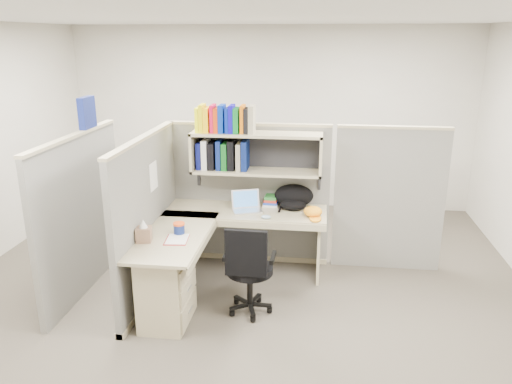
# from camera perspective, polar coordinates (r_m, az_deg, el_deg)

# --- Properties ---
(ground) EXTENTS (6.00, 6.00, 0.00)m
(ground) POSITION_cam_1_polar(r_m,az_deg,el_deg) (5.20, -2.08, -11.80)
(ground) COLOR #39332C
(ground) RESTS_ON ground
(room_shell) EXTENTS (6.00, 6.00, 6.00)m
(room_shell) POSITION_cam_1_polar(r_m,az_deg,el_deg) (4.63, -2.30, 5.97)
(room_shell) COLOR #B2ACA1
(room_shell) RESTS_ON ground
(cubicle) EXTENTS (3.79, 1.84, 1.95)m
(cubicle) POSITION_cam_1_polar(r_m,az_deg,el_deg) (5.31, -5.29, -0.52)
(cubicle) COLOR slate
(cubicle) RESTS_ON ground
(desk) EXTENTS (1.74, 1.75, 0.73)m
(desk) POSITION_cam_1_polar(r_m,az_deg,el_deg) (4.83, -7.53, -8.50)
(desk) COLOR gray
(desk) RESTS_ON ground
(laptop) EXTENTS (0.39, 0.39, 0.22)m
(laptop) POSITION_cam_1_polar(r_m,az_deg,el_deg) (5.35, -1.01, -1.10)
(laptop) COLOR silver
(laptop) RESTS_ON desk
(backpack) EXTENTS (0.51, 0.45, 0.25)m
(backpack) POSITION_cam_1_polar(r_m,az_deg,el_deg) (5.46, 4.32, -0.58)
(backpack) COLOR black
(backpack) RESTS_ON desk
(orange_cap) EXTENTS (0.25, 0.27, 0.11)m
(orange_cap) POSITION_cam_1_polar(r_m,az_deg,el_deg) (5.25, 6.52, -2.22)
(orange_cap) COLOR orange
(orange_cap) RESTS_ON desk
(snack_canister) EXTENTS (0.11, 0.11, 0.11)m
(snack_canister) POSITION_cam_1_polar(r_m,az_deg,el_deg) (4.82, -8.78, -4.09)
(snack_canister) COLOR navy
(snack_canister) RESTS_ON desk
(tissue_box) EXTENTS (0.16, 0.16, 0.21)m
(tissue_box) POSITION_cam_1_polar(r_m,az_deg,el_deg) (4.69, -12.72, -4.30)
(tissue_box) COLOR #8C684F
(tissue_box) RESTS_ON desk
(mouse) EXTENTS (0.10, 0.07, 0.04)m
(mouse) POSITION_cam_1_polar(r_m,az_deg,el_deg) (5.16, 1.15, -2.87)
(mouse) COLOR #97BAD7
(mouse) RESTS_ON desk
(paper_cup) EXTENTS (0.07, 0.07, 0.09)m
(paper_cup) POSITION_cam_1_polar(r_m,az_deg,el_deg) (5.60, -1.40, -0.95)
(paper_cup) COLOR white
(paper_cup) RESTS_ON desk
(book_stack) EXTENTS (0.17, 0.23, 0.11)m
(book_stack) POSITION_cam_1_polar(r_m,az_deg,el_deg) (5.58, 1.76, -0.93)
(book_stack) COLOR gray
(book_stack) RESTS_ON desk
(loose_paper) EXTENTS (0.22, 0.27, 0.00)m
(loose_paper) POSITION_cam_1_polar(r_m,az_deg,el_deg) (4.72, -8.99, -5.32)
(loose_paper) COLOR white
(loose_paper) RESTS_ON desk
(task_chair) EXTENTS (0.48, 0.44, 0.92)m
(task_chair) POSITION_cam_1_polar(r_m,az_deg,el_deg) (4.75, -0.79, -10.37)
(task_chair) COLOR black
(task_chair) RESTS_ON ground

